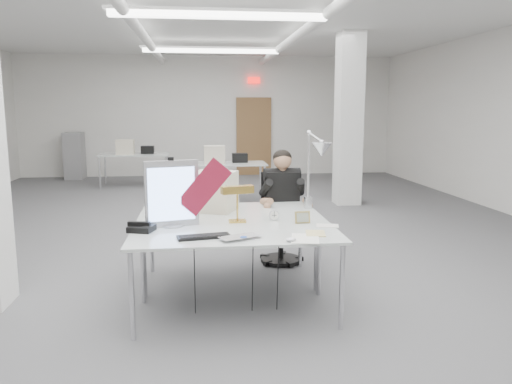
{
  "coord_description": "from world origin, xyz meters",
  "views": [
    {
      "loc": [
        -0.3,
        -6.67,
        1.8
      ],
      "look_at": [
        0.24,
        -2.0,
        1.02
      ],
      "focal_mm": 35.0,
      "sensor_mm": 36.0,
      "label": 1
    }
  ],
  "objects_px": {
    "desk_main": "(235,233)",
    "bankers_lamp": "(237,202)",
    "laptop": "(244,239)",
    "beige_monitor": "(213,191)",
    "architect_lamp": "(314,168)",
    "monitor": "(172,194)",
    "desk_phone": "(142,228)",
    "seated_person": "(282,188)",
    "office_chair": "(281,223)"
  },
  "relations": [
    {
      "from": "office_chair",
      "to": "bankers_lamp",
      "type": "height_order",
      "value": "bankers_lamp"
    },
    {
      "from": "desk_phone",
      "to": "architect_lamp",
      "type": "height_order",
      "value": "architect_lamp"
    },
    {
      "from": "office_chair",
      "to": "seated_person",
      "type": "distance_m",
      "value": 0.43
    },
    {
      "from": "seated_person",
      "to": "architect_lamp",
      "type": "bearing_deg",
      "value": -76.26
    },
    {
      "from": "monitor",
      "to": "office_chair",
      "type": "bearing_deg",
      "value": 30.32
    },
    {
      "from": "seated_person",
      "to": "beige_monitor",
      "type": "bearing_deg",
      "value": -150.57
    },
    {
      "from": "desk_main",
      "to": "seated_person",
      "type": "bearing_deg",
      "value": 65.63
    },
    {
      "from": "desk_main",
      "to": "office_chair",
      "type": "relative_size",
      "value": 1.88
    },
    {
      "from": "laptop",
      "to": "desk_phone",
      "type": "distance_m",
      "value": 0.94
    },
    {
      "from": "desk_main",
      "to": "desk_phone",
      "type": "relative_size",
      "value": 8.86
    },
    {
      "from": "monitor",
      "to": "laptop",
      "type": "bearing_deg",
      "value": -58.67
    },
    {
      "from": "monitor",
      "to": "architect_lamp",
      "type": "height_order",
      "value": "architect_lamp"
    },
    {
      "from": "seated_person",
      "to": "laptop",
      "type": "relative_size",
      "value": 2.69
    },
    {
      "from": "bankers_lamp",
      "to": "monitor",
      "type": "bearing_deg",
      "value": 175.79
    },
    {
      "from": "desk_phone",
      "to": "beige_monitor",
      "type": "distance_m",
      "value": 1.07
    },
    {
      "from": "beige_monitor",
      "to": "architect_lamp",
      "type": "distance_m",
      "value": 1.06
    },
    {
      "from": "monitor",
      "to": "bankers_lamp",
      "type": "relative_size",
      "value": 1.58
    },
    {
      "from": "desk_main",
      "to": "laptop",
      "type": "relative_size",
      "value": 5.16
    },
    {
      "from": "seated_person",
      "to": "beige_monitor",
      "type": "xyz_separation_m",
      "value": [
        -0.8,
        -0.48,
        0.06
      ]
    },
    {
      "from": "seated_person",
      "to": "monitor",
      "type": "xyz_separation_m",
      "value": [
        -1.19,
        -1.15,
        0.15
      ]
    },
    {
      "from": "desk_phone",
      "to": "beige_monitor",
      "type": "xyz_separation_m",
      "value": [
        0.65,
        0.83,
        0.18
      ]
    },
    {
      "from": "laptop",
      "to": "beige_monitor",
      "type": "distance_m",
      "value": 1.27
    },
    {
      "from": "monitor",
      "to": "laptop",
      "type": "xyz_separation_m",
      "value": [
        0.59,
        -0.57,
        -0.28
      ]
    },
    {
      "from": "bankers_lamp",
      "to": "architect_lamp",
      "type": "height_order",
      "value": "architect_lamp"
    },
    {
      "from": "laptop",
      "to": "architect_lamp",
      "type": "bearing_deg",
      "value": 25.66
    },
    {
      "from": "beige_monitor",
      "to": "architect_lamp",
      "type": "relative_size",
      "value": 0.46
    },
    {
      "from": "bankers_lamp",
      "to": "office_chair",
      "type": "bearing_deg",
      "value": 47.4
    },
    {
      "from": "monitor",
      "to": "architect_lamp",
      "type": "xyz_separation_m",
      "value": [
        1.39,
        0.42,
        0.16
      ]
    },
    {
      "from": "seated_person",
      "to": "desk_phone",
      "type": "height_order",
      "value": "seated_person"
    },
    {
      "from": "laptop",
      "to": "architect_lamp",
      "type": "distance_m",
      "value": 1.35
    },
    {
      "from": "desk_main",
      "to": "monitor",
      "type": "xyz_separation_m",
      "value": [
        -0.55,
        0.28,
        0.31
      ]
    },
    {
      "from": "bankers_lamp",
      "to": "desk_main",
      "type": "bearing_deg",
      "value": -110.93
    },
    {
      "from": "desk_main",
      "to": "beige_monitor",
      "type": "distance_m",
      "value": 0.98
    },
    {
      "from": "monitor",
      "to": "bankers_lamp",
      "type": "bearing_deg",
      "value": -5.1
    },
    {
      "from": "seated_person",
      "to": "bankers_lamp",
      "type": "distance_m",
      "value": 1.21
    },
    {
      "from": "beige_monitor",
      "to": "architect_lamp",
      "type": "xyz_separation_m",
      "value": [
        1.0,
        -0.25,
        0.26
      ]
    },
    {
      "from": "seated_person",
      "to": "laptop",
      "type": "distance_m",
      "value": 1.82
    },
    {
      "from": "laptop",
      "to": "office_chair",
      "type": "bearing_deg",
      "value": 45.83
    },
    {
      "from": "desk_phone",
      "to": "office_chair",
      "type": "bearing_deg",
      "value": 60.59
    },
    {
      "from": "desk_main",
      "to": "bankers_lamp",
      "type": "distance_m",
      "value": 0.43
    },
    {
      "from": "desk_main",
      "to": "seated_person",
      "type": "distance_m",
      "value": 1.57
    },
    {
      "from": "office_chair",
      "to": "laptop",
      "type": "height_order",
      "value": "office_chair"
    },
    {
      "from": "desk_phone",
      "to": "seated_person",
      "type": "bearing_deg",
      "value": 59.52
    },
    {
      "from": "laptop",
      "to": "bankers_lamp",
      "type": "distance_m",
      "value": 0.69
    },
    {
      "from": "desk_main",
      "to": "desk_phone",
      "type": "height_order",
      "value": "desk_phone"
    },
    {
      "from": "office_chair",
      "to": "laptop",
      "type": "distance_m",
      "value": 1.89
    },
    {
      "from": "monitor",
      "to": "desk_phone",
      "type": "bearing_deg",
      "value": -162.45
    },
    {
      "from": "laptop",
      "to": "architect_lamp",
      "type": "relative_size",
      "value": 0.38
    },
    {
      "from": "laptop",
      "to": "seated_person",
      "type": "bearing_deg",
      "value": 45.32
    },
    {
      "from": "monitor",
      "to": "desk_main",
      "type": "bearing_deg",
      "value": -41.75
    }
  ]
}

